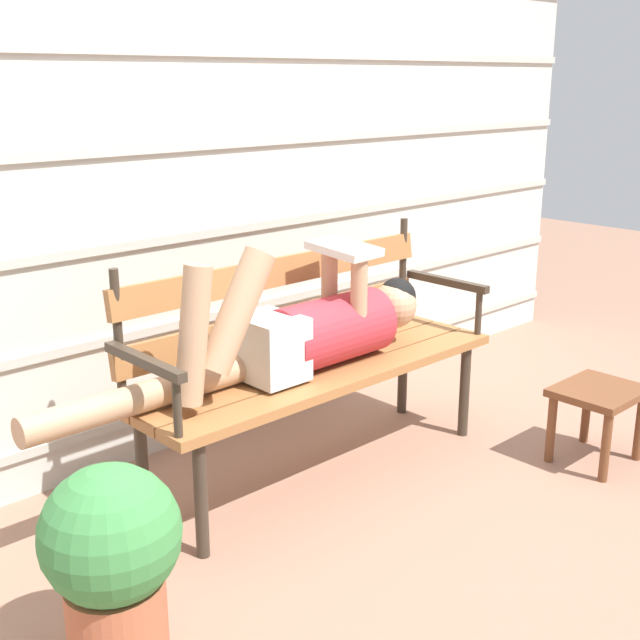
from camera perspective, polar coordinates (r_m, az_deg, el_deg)
ground_plane at (r=3.29m, az=0.71°, el=-10.72°), size 12.00×12.00×0.00m
house_siding at (r=3.46m, az=-7.24°, el=12.00°), size 4.90×0.08×2.48m
park_bench at (r=3.18m, az=-0.84°, el=-2.03°), size 1.57×0.47×0.90m
reclining_person at (r=3.04m, az=-1.25°, el=-0.77°), size 1.67×0.27×0.52m
footstool at (r=3.50m, az=18.67°, el=-5.49°), size 0.35×0.30×0.31m
potted_plant at (r=2.26m, az=-14.16°, el=-15.66°), size 0.37×0.37×0.57m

